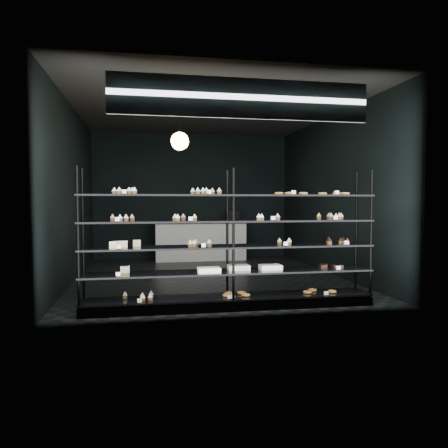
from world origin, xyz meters
name	(u,v)px	position (x,y,z in m)	size (l,w,h in m)	color
room	(209,194)	(0.00, 0.00, 1.60)	(5.01, 6.01, 3.20)	black
display_shelf	(229,262)	(-0.08, -2.45, 0.63)	(4.00, 0.50, 1.91)	black
signage	(243,98)	(0.00, -2.93, 2.75)	(3.30, 0.05, 0.50)	#0C1F3E
pendant_lamp	(180,141)	(-0.64, -1.12, 2.45)	(0.29, 0.29, 0.88)	black
service_counter	(201,240)	(0.16, 2.50, 0.50)	(2.31, 0.65, 1.23)	silver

